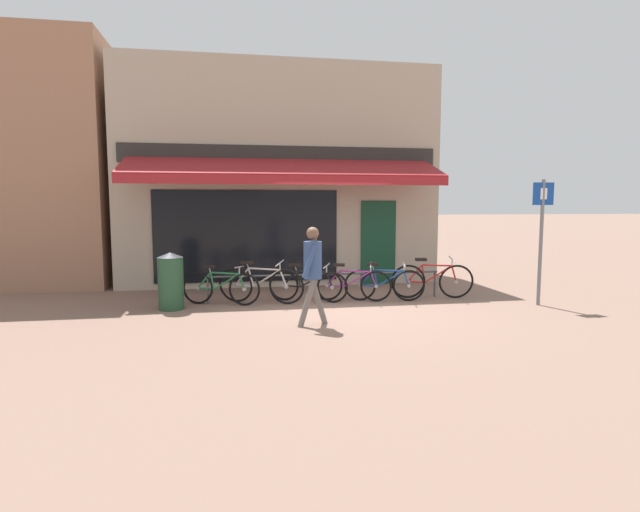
% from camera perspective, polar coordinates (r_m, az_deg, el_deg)
% --- Properties ---
extents(ground_plane, '(160.00, 160.00, 0.00)m').
position_cam_1_polar(ground_plane, '(9.77, 3.01, -5.97)').
color(ground_plane, '#846656').
extents(shop_front, '(7.96, 4.45, 5.48)m').
position_cam_1_polar(shop_front, '(13.65, -4.87, 8.95)').
color(shop_front, tan).
rests_on(shop_front, ground_plane).
extents(bike_rack_rail, '(4.96, 0.04, 0.57)m').
position_cam_1_polar(bike_rack_rail, '(10.49, 0.65, -2.41)').
color(bike_rack_rail, '#47494F').
rests_on(bike_rack_rail, ground_plane).
extents(bicycle_green, '(1.57, 0.66, 0.80)m').
position_cam_1_polar(bicycle_green, '(10.23, -11.28, -3.51)').
color(bicycle_green, black).
rests_on(bicycle_green, ground_plane).
extents(bicycle_silver, '(1.73, 0.86, 0.89)m').
position_cam_1_polar(bicycle_silver, '(10.21, -6.81, -3.25)').
color(bicycle_silver, black).
rests_on(bicycle_silver, ground_plane).
extents(bicycle_black, '(1.58, 0.81, 0.80)m').
position_cam_1_polar(bicycle_black, '(10.32, -1.45, -3.32)').
color(bicycle_black, black).
rests_on(bicycle_black, ground_plane).
extents(bicycle_purple, '(1.64, 0.70, 0.81)m').
position_cam_1_polar(bicycle_purple, '(10.40, 3.57, -3.26)').
color(bicycle_purple, black).
rests_on(bicycle_purple, ground_plane).
extents(bicycle_blue, '(1.66, 0.64, 0.82)m').
position_cam_1_polar(bicycle_blue, '(10.46, 7.34, -3.20)').
color(bicycle_blue, black).
rests_on(bicycle_blue, ground_plane).
extents(bicycle_red, '(1.77, 0.63, 0.90)m').
position_cam_1_polar(bicycle_red, '(10.93, 12.67, -2.73)').
color(bicycle_red, black).
rests_on(bicycle_red, ground_plane).
extents(pedestrian_adult, '(0.54, 0.52, 1.66)m').
position_cam_1_polar(pedestrian_adult, '(8.25, -0.85, -0.95)').
color(pedestrian_adult, slate).
rests_on(pedestrian_adult, ground_plane).
extents(litter_bin, '(0.49, 0.49, 1.10)m').
position_cam_1_polar(litter_bin, '(9.97, -16.69, -2.74)').
color(litter_bin, '#23472D').
rests_on(litter_bin, ground_plane).
extents(parking_sign, '(0.44, 0.07, 2.50)m').
position_cam_1_polar(parking_sign, '(10.80, 23.99, 2.84)').
color(parking_sign, slate).
rests_on(parking_sign, ground_plane).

